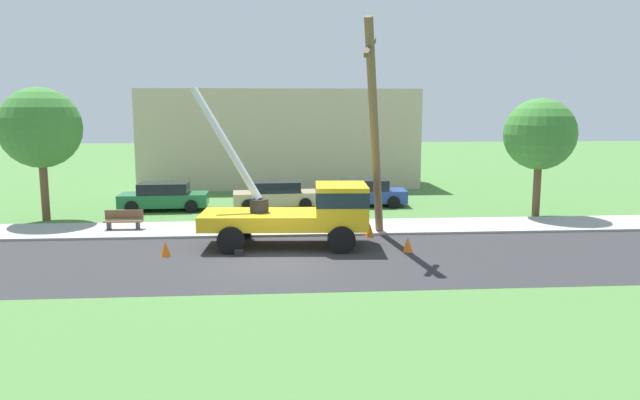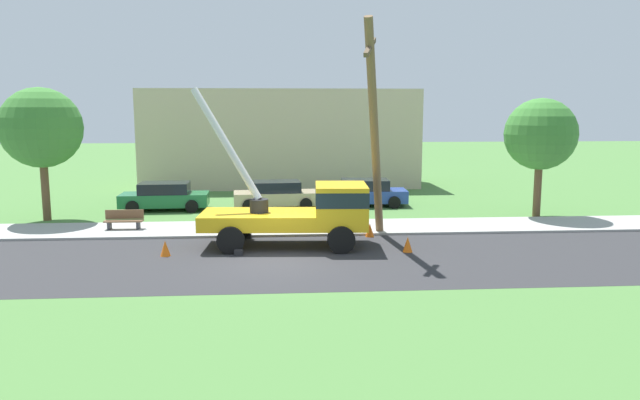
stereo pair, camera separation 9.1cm
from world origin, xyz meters
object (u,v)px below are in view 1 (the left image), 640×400
traffic_cone_curbside (370,230)px  traffic_cone_behind (165,248)px  park_bench (124,221)px  roadside_tree_near (40,128)px  leaning_utility_pole (374,131)px  parked_sedan_tan (276,195)px  roadside_tree_far (540,135)px  parked_sedan_blue (364,193)px  parked_sedan_green (164,196)px  traffic_cone_ahead (408,244)px  utility_truck (307,209)px

traffic_cone_curbside → traffic_cone_behind: bearing=-161.0°
park_bench → roadside_tree_near: 6.36m
leaning_utility_pole → parked_sedan_tan: 9.76m
roadside_tree_far → traffic_cone_curbside: bearing=-155.5°
parked_sedan_blue → parked_sedan_green: bearing=-176.5°
traffic_cone_behind → park_bench: park_bench is taller
parked_sedan_blue → traffic_cone_ahead: bearing=-89.9°
utility_truck → parked_sedan_tan: 8.85m
traffic_cone_curbside → roadside_tree_near: size_ratio=0.09×
traffic_cone_ahead → roadside_tree_near: size_ratio=0.09×
parked_sedan_blue → roadside_tree_far: roadside_tree_far is taller
traffic_cone_curbside → park_bench: bearing=169.6°
leaning_utility_pole → roadside_tree_near: bearing=158.7°
traffic_cone_curbside → parked_sedan_green: parked_sedan_green is taller
leaning_utility_pole → traffic_cone_behind: size_ratio=15.04×
parked_sedan_tan → utility_truck: bearing=-82.5°
parked_sedan_tan → park_bench: parked_sedan_tan is taller
traffic_cone_ahead → leaning_utility_pole: bearing=119.6°
traffic_cone_ahead → roadside_tree_far: size_ratio=0.10×
utility_truck → parked_sedan_green: utility_truck is taller
roadside_tree_far → utility_truck: bearing=-154.6°
roadside_tree_far → parked_sedan_blue: bearing=153.8°
traffic_cone_ahead → park_bench: bearing=157.9°
parked_sedan_green → roadside_tree_near: size_ratio=0.73×
parked_sedan_blue → parked_sedan_tan: bearing=-174.3°
leaning_utility_pole → park_bench: leaning_utility_pole is taller
roadside_tree_far → traffic_cone_behind: bearing=-158.0°
leaning_utility_pole → roadside_tree_far: (8.75, 4.91, -0.36)m
traffic_cone_ahead → utility_truck: bearing=160.9°
parked_sedan_tan → roadside_tree_near: (-10.68, -2.62, 3.56)m
utility_truck → traffic_cone_behind: bearing=-166.3°
traffic_cone_curbside → park_bench: park_bench is taller
parked_sedan_blue → roadside_tree_far: 9.25m
traffic_cone_curbside → parked_sedan_blue: size_ratio=0.12×
utility_truck → parked_sedan_blue: utility_truck is taller
parked_sedan_tan → park_bench: (-6.46, -5.44, -0.25)m
leaning_utility_pole → traffic_cone_curbside: (0.02, 0.94, -4.02)m
leaning_utility_pole → traffic_cone_curbside: size_ratio=15.04×
traffic_cone_ahead → parked_sedan_blue: 10.48m
traffic_cone_behind → roadside_tree_near: bearing=132.6°
utility_truck → roadside_tree_far: 12.84m
leaning_utility_pole → park_bench: 11.27m
utility_truck → parked_sedan_tan: utility_truck is taller
traffic_cone_behind → parked_sedan_tan: 10.73m
traffic_cone_behind → leaning_utility_pole: bearing=12.6°
traffic_cone_ahead → traffic_cone_behind: (-8.67, 0.02, 0.00)m
traffic_cone_curbside → roadside_tree_near: bearing=162.0°
traffic_cone_behind → traffic_cone_ahead: bearing=-0.1°
parked_sedan_blue → traffic_cone_curbside: bearing=-97.0°
utility_truck → traffic_cone_ahead: (3.61, -1.25, -1.13)m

